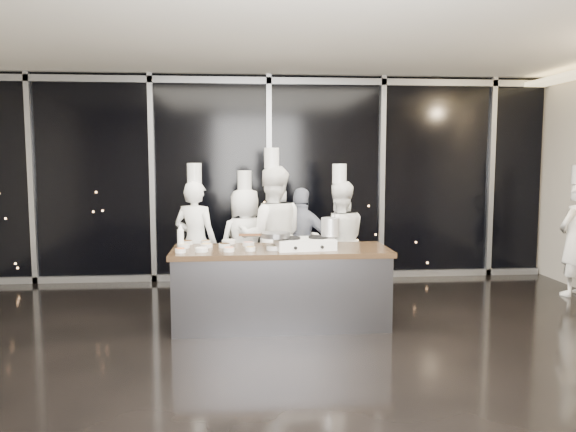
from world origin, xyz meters
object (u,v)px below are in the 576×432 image
(chef_far_left, at_px, (196,241))
(chef_side, at_px, (575,237))
(frying_pan, at_px, (275,235))
(stock_pot, at_px, (330,227))
(demo_counter, at_px, (281,287))
(chef_left, at_px, (245,242))
(chef_center, at_px, (272,236))
(guest, at_px, (302,244))
(stove, at_px, (304,243))
(chef_right, at_px, (339,241))

(chef_far_left, height_order, chef_side, chef_far_left)
(frying_pan, bearing_deg, stock_pot, -0.43)
(demo_counter, height_order, chef_left, chef_left)
(demo_counter, xyz_separation_m, chef_center, (-0.05, 0.86, 0.46))
(chef_far_left, distance_m, chef_side, 5.25)
(frying_pan, xyz_separation_m, guest, (0.45, 1.28, -0.31))
(stove, distance_m, chef_left, 1.52)
(chef_left, height_order, chef_center, chef_center)
(demo_counter, relative_size, chef_far_left, 1.33)
(stock_pot, bearing_deg, chef_side, 17.05)
(guest, distance_m, chef_side, 3.83)
(stock_pot, relative_size, chef_side, 0.11)
(chef_far_left, bearing_deg, stock_pot, 167.61)
(chef_left, xyz_separation_m, guest, (0.77, -0.11, -0.01))
(chef_center, height_order, guest, chef_center)
(demo_counter, relative_size, frying_pan, 4.17)
(stove, bearing_deg, chef_far_left, 131.04)
(guest, xyz_separation_m, chef_side, (3.83, -0.09, 0.06))
(chef_center, bearing_deg, stove, 107.03)
(guest, distance_m, chef_right, 0.50)
(chef_far_left, xyz_separation_m, chef_center, (0.99, -0.24, 0.08))
(stove, height_order, chef_right, chef_right)
(stock_pot, bearing_deg, chef_center, 124.47)
(chef_left, bearing_deg, frying_pan, 80.57)
(demo_counter, distance_m, chef_center, 0.98)
(chef_center, bearing_deg, chef_left, -52.69)
(frying_pan, bearing_deg, guest, 63.67)
(chef_left, distance_m, chef_right, 1.27)
(stock_pot, relative_size, chef_far_left, 0.11)
(frying_pan, distance_m, stock_pot, 0.65)
(chef_far_left, bearing_deg, chef_center, -170.79)
(demo_counter, distance_m, guest, 1.27)
(stock_pot, xyz_separation_m, chef_center, (-0.61, 0.89, -0.23))
(frying_pan, relative_size, chef_center, 0.29)
(guest, bearing_deg, chef_far_left, 27.23)
(chef_side, bearing_deg, stock_pot, -9.29)
(stove, xyz_separation_m, guest, (0.11, 1.25, -0.20))
(chef_right, bearing_deg, stove, 58.09)
(chef_center, bearing_deg, guest, -145.02)
(guest, height_order, chef_right, chef_right)
(chef_far_left, bearing_deg, frying_pan, 151.56)
(demo_counter, xyz_separation_m, guest, (0.37, 1.17, 0.31))
(frying_pan, relative_size, chef_left, 0.34)
(frying_pan, xyz_separation_m, chef_left, (-0.32, 1.39, -0.29))
(stove, height_order, chef_left, chef_left)
(stove, height_order, guest, guest)
(chef_far_left, relative_size, chef_left, 1.06)
(frying_pan, bearing_deg, chef_center, 81.50)
(chef_far_left, relative_size, chef_side, 1.02)
(stock_pot, bearing_deg, frying_pan, -173.43)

